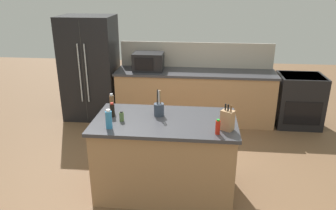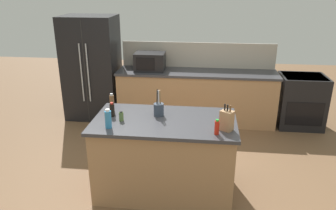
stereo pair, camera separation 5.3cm
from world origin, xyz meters
The scene contains 14 objects.
ground_plane centered at (0.00, 0.00, 0.00)m, with size 14.00×14.00×0.00m, color brown.
back_counter_run centered at (0.30, 2.20, 0.47)m, with size 2.83×0.66×0.94m.
wall_backsplash centered at (0.30, 2.52, 1.17)m, with size 2.79×0.03×0.46m, color #B2A899.
kitchen_island centered at (0.00, 0.00, 0.47)m, with size 1.65×0.93×0.94m.
refrigerator centered at (-1.63, 2.25, 0.94)m, with size 0.95×0.75×1.88m.
range_oven centered at (2.14, 2.20, 0.47)m, with size 0.76×0.65×0.92m.
microwave centered at (-0.54, 2.20, 1.10)m, with size 0.53×0.39×0.32m.
knife_block centered at (0.69, -0.20, 1.05)m, with size 0.16×0.15×0.29m.
utensil_crock centered at (-0.08, 0.12, 1.02)m, with size 0.12×0.12×0.32m.
hot_sauce_bottle centered at (0.59, -0.32, 1.02)m, with size 0.05×0.05×0.17m.
pepper_grinder centered at (-0.67, 0.19, 1.05)m, with size 0.05×0.05×0.23m.
dish_soap_bottle centered at (-0.58, -0.29, 1.04)m, with size 0.07×0.07×0.22m.
soy_sauce_bottle centered at (-0.62, 0.03, 1.02)m, with size 0.06×0.06×0.17m.
spice_jar_oregano centered at (-0.49, -0.08, 1.00)m, with size 0.05×0.05×0.12m.
Camera 1 is at (0.39, -3.44, 2.43)m, focal length 35.00 mm.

